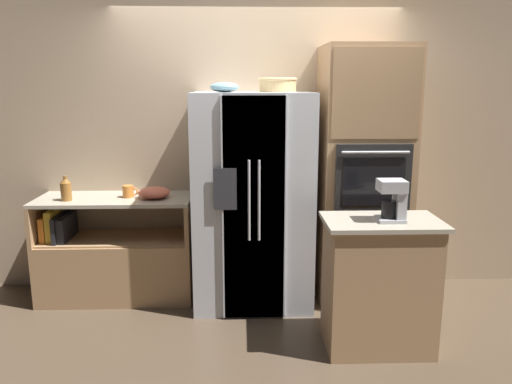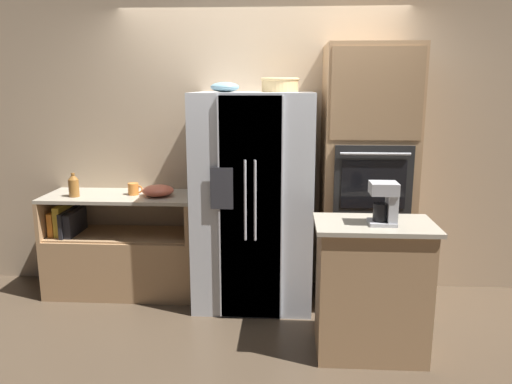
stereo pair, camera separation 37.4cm
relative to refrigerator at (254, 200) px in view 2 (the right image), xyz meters
name	(u,v)px [view 2 (the right image)]	position (x,y,z in m)	size (l,w,h in m)	color
ground_plane	(259,302)	(0.05, -0.06, -0.89)	(20.00, 20.00, 0.00)	#4C3D2D
wall_back	(262,135)	(0.05, 0.42, 0.51)	(12.00, 0.06, 2.80)	tan
counter_left	(122,256)	(-1.20, 0.11, -0.57)	(1.31, 0.56, 0.90)	#A87F56
refrigerator	(254,200)	(0.00, 0.00, 0.00)	(0.97, 0.81, 1.79)	silver
wall_oven	(366,178)	(0.94, 0.06, 0.19)	(0.73, 0.72, 2.16)	#A87F56
island_counter	(371,289)	(0.87, -0.84, -0.42)	(0.80, 0.50, 0.95)	#A87F56
wicker_basket	(280,84)	(0.21, 0.10, 0.96)	(0.32, 0.32, 0.11)	tan
fruit_bowl	(225,87)	(-0.22, -0.08, 0.93)	(0.23, 0.23, 0.08)	#668C99
bottle_tall	(74,185)	(-1.55, 0.01, 0.11)	(0.09, 0.09, 0.21)	brown
mug	(134,189)	(-1.06, 0.11, 0.06)	(0.13, 0.09, 0.10)	orange
mixing_bowl	(158,191)	(-0.84, 0.08, 0.05)	(0.27, 0.27, 0.10)	#DB664C
coffee_maker	(386,202)	(0.92, -0.87, 0.21)	(0.18, 0.16, 0.28)	#B2B2B7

